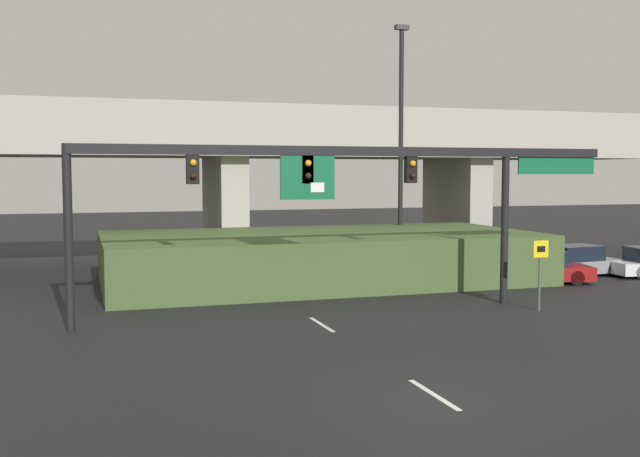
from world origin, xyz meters
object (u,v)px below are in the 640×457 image
signal_gantry (347,175)px  parked_sedan_near_right (537,268)px  parked_sedan_mid_right (576,262)px  speed_limit_sign (540,264)px  highway_light_pole_near (401,140)px

signal_gantry → parked_sedan_near_right: size_ratio=3.99×
parked_sedan_mid_right → signal_gantry: bearing=-164.3°
speed_limit_sign → parked_sedan_near_right: bearing=56.6°
speed_limit_sign → highway_light_pole_near: bearing=87.9°
parked_sedan_mid_right → parked_sedan_near_right: bearing=-161.6°
signal_gantry → speed_limit_sign: signal_gantry is taller
signal_gantry → parked_sedan_mid_right: (13.52, 5.46, -4.13)m
speed_limit_sign → parked_sedan_mid_right: 10.07m
parked_sedan_mid_right → speed_limit_sign: bearing=-140.1°
highway_light_pole_near → parked_sedan_near_right: 9.96m
signal_gantry → parked_sedan_mid_right: bearing=22.0°
speed_limit_sign → parked_sedan_near_right: speed_limit_sign is taller
parked_sedan_near_right → parked_sedan_mid_right: size_ratio=1.04×
signal_gantry → highway_light_pole_near: highway_light_pole_near is taller
highway_light_pole_near → parked_sedan_near_right: (3.35, -7.30, -5.89)m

